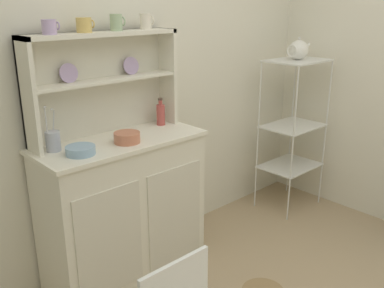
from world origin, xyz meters
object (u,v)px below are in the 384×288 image
Objects in this scene: hutch_shelf_unit at (102,75)px; utensil_jar at (53,141)px; jam_bottle at (161,114)px; hutch_cabinet at (124,208)px; bowl_mixing_large at (81,150)px; cup_lilac_0 at (49,27)px; porcelain_teapot at (298,50)px; bakers_rack at (293,118)px.

hutch_shelf_unit is 0.49m from utensil_jar.
hutch_cabinet is at bearing -167.15° from jam_bottle.
hutch_cabinet is at bearing -90.00° from hutch_shelf_unit.
utensil_jar is (-0.08, 0.15, 0.04)m from bowl_mixing_large.
bowl_mixing_large is 0.17m from utensil_jar.
hutch_shelf_unit is at bearing 7.30° from cup_lilac_0.
hutch_cabinet is 4.24× the size of porcelain_teapot.
hutch_shelf_unit is 10.71× the size of cup_lilac_0.
cup_lilac_0 reaches higher than porcelain_teapot.
bakers_rack is 5.20× the size of porcelain_teapot.
hutch_cabinet is 6.49× the size of bowl_mixing_large.
jam_bottle is at bearing -11.35° from hutch_shelf_unit.
cup_lilac_0 reaches higher than bakers_rack.
hutch_cabinet is 1.64m from bakers_rack.
bakers_rack is (1.60, -0.28, -0.49)m from hutch_shelf_unit.
porcelain_teapot is (1.60, -0.12, 0.86)m from hutch_cabinet.
jam_bottle is 0.76m from utensil_jar.
hutch_cabinet is 1.82m from porcelain_teapot.
porcelain_teapot is (1.91, -0.24, -0.24)m from cup_lilac_0.
jam_bottle is at bearing 0.61° from utensil_jar.
hutch_shelf_unit is at bearing 12.51° from utensil_jar.
bakers_rack reaches higher than hutch_cabinet.
utensil_jar reaches higher than jam_bottle.
jam_bottle is at bearing 13.27° from bowl_mixing_large.
jam_bottle is (0.69, -0.04, -0.58)m from cup_lilac_0.
bowl_mixing_large is at bearing -166.21° from hutch_cabinet.
porcelain_teapot reaches higher than bakers_rack.
porcelain_teapot is at bearing -9.97° from hutch_shelf_unit.
hutch_cabinet is 11.49× the size of cup_lilac_0.
hutch_shelf_unit is 1.70m from bakers_rack.
utensil_jar reaches higher than hutch_cabinet.
cup_lilac_0 is 0.50× the size of jam_bottle.
porcelain_teapot is at bearing -9.54° from jam_bottle.
bowl_mixing_large is 0.88× the size of jam_bottle.
porcelain_teapot is (1.22, -0.21, 0.34)m from jam_bottle.
hutch_cabinet is at bearing 13.79° from bowl_mixing_large.
hutch_shelf_unit reaches higher than bakers_rack.
hutch_cabinet is 1.07× the size of hutch_shelf_unit.
utensil_jar is at bearing -167.49° from hutch_shelf_unit.
hutch_cabinet is at bearing 175.74° from bakers_rack.
bowl_mixing_large is (-0.30, -0.07, 0.47)m from hutch_cabinet.
cup_lilac_0 is 0.35× the size of utensil_jar.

